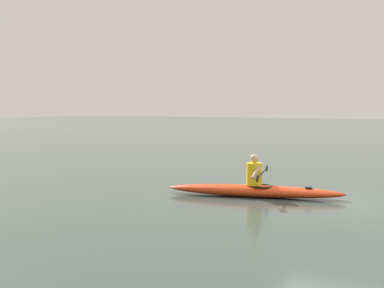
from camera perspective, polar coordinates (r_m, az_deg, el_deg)
ground_plane at (r=12.30m, az=15.10°, el=-6.37°), size 160.00×160.00×0.00m
kayak at (r=12.64m, az=7.09°, el=-5.29°), size 4.39×1.79×0.29m
kayaker at (r=12.57m, az=7.17°, el=-3.22°), size 0.72×2.25×0.77m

